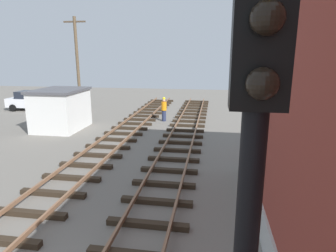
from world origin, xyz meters
name	(u,v)px	position (x,y,z in m)	size (l,w,h in m)	color
signal_mast	(246,250)	(3.56, -1.39, 3.59)	(0.36, 0.40, 5.76)	black
control_hut	(61,109)	(-7.03, 14.81, 1.39)	(3.00, 3.80, 2.76)	silver
parked_car_silver	(64,101)	(-10.32, 21.28, 0.90)	(4.20, 2.04, 1.76)	#B7B7BC
parked_car_white	(32,100)	(-13.39, 21.00, 0.90)	(4.20, 2.04, 1.76)	silver
utility_pole_far	(78,65)	(-7.77, 19.30, 4.16)	(1.80, 0.24, 7.93)	brown
track_worker_foreground	(164,109)	(-0.49, 18.35, 0.93)	(0.40, 0.40, 1.87)	#262D4C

